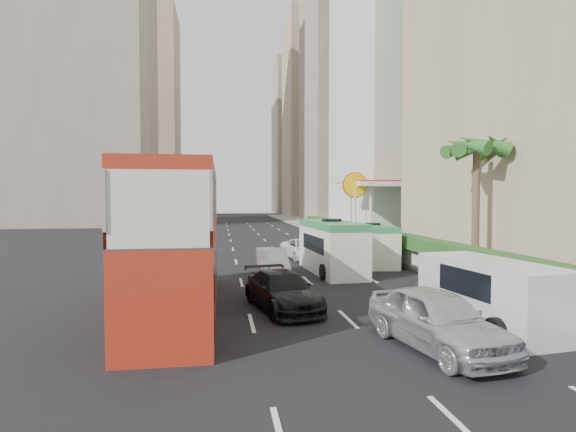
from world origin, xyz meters
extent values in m
plane|color=black|center=(0.00, 0.00, 0.00)|extent=(200.00, 200.00, 0.00)
cube|color=#A82917|center=(-6.00, 0.00, 2.53)|extent=(2.50, 11.00, 5.06)
imported|color=#BABCC1|center=(-2.02, 6.10, 0.00)|extent=(1.77, 4.50, 1.46)
imported|color=#BABCC1|center=(1.11, -5.23, 0.00)|extent=(2.72, 5.02, 1.62)
imported|color=black|center=(-2.37, -0.35, 0.00)|extent=(2.81, 4.93, 1.35)
imported|color=silver|center=(0.88, 12.59, 0.00)|extent=(2.86, 5.01, 1.32)
cube|color=silver|center=(1.34, 7.11, 1.38)|extent=(2.42, 6.33, 2.76)
cube|color=silver|center=(4.56, 9.71, 1.19)|extent=(2.18, 5.49, 2.38)
cube|color=silver|center=(3.85, -3.43, 1.02)|extent=(2.61, 5.32, 2.05)
cube|color=silver|center=(3.94, 23.49, 0.90)|extent=(2.53, 4.73, 1.80)
cube|color=#99968C|center=(9.00, 25.00, 0.09)|extent=(6.00, 120.00, 0.18)
cube|color=silver|center=(6.20, 14.00, 0.68)|extent=(0.30, 44.00, 1.00)
cube|color=#2D6626|center=(6.20, 14.00, 1.53)|extent=(1.10, 44.00, 0.70)
cylinder|color=brown|center=(7.80, 4.00, 3.38)|extent=(0.36, 0.36, 6.40)
cube|color=silver|center=(10.00, 23.00, 2.75)|extent=(6.50, 8.00, 5.50)
cube|color=#A0907E|center=(18.00, 58.00, 25.00)|extent=(16.00, 16.00, 50.00)
cube|color=tan|center=(17.00, 82.00, 22.00)|extent=(14.00, 14.00, 44.00)
cube|color=#A0907E|center=(17.00, 104.00, 20.00)|extent=(14.00, 14.00, 40.00)
cube|color=#A0907E|center=(-24.00, 55.00, 26.00)|extent=(18.00, 18.00, 52.00)
cube|color=tan|center=(-22.00, 90.00, 23.00)|extent=(16.00, 16.00, 46.00)
camera|label=1|loc=(-4.59, -16.31, 4.04)|focal=28.00mm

